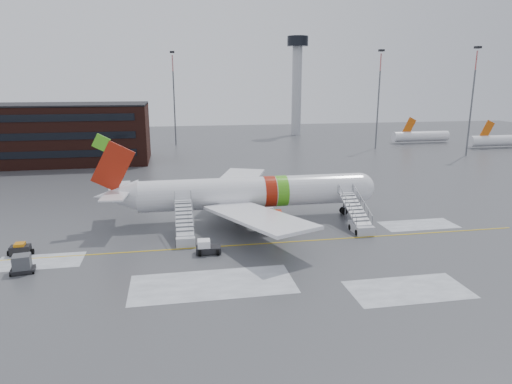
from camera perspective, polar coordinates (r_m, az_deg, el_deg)
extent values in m
plane|color=#494C4F|center=(50.02, 0.43, -6.10)|extent=(260.00, 260.00, 0.00)
cylinder|color=white|center=(56.61, -0.37, -0.01)|extent=(28.00, 3.80, 3.80)
sphere|color=white|center=(60.57, 12.79, 0.56)|extent=(3.80, 3.80, 3.80)
cube|color=black|center=(60.88, 13.72, 1.06)|extent=(1.09, 1.60, 0.97)
cone|color=white|center=(56.15, -17.08, -0.49)|extent=(5.20, 3.72, 3.72)
cube|color=#A21E0C|center=(55.43, -17.44, 3.06)|extent=(5.27, 0.30, 6.09)
cube|color=#54BD1E|center=(55.15, -18.79, 5.86)|extent=(2.16, 0.26, 2.16)
cube|color=white|center=(58.49, -16.66, 0.76)|extent=(3.07, 4.85, 0.18)
cube|color=white|center=(53.47, -17.22, -0.49)|extent=(3.07, 4.85, 0.18)
cube|color=white|center=(64.77, -2.55, 1.20)|extent=(10.72, 15.97, 1.13)
cube|color=white|center=(48.53, 0.23, -3.12)|extent=(10.72, 15.97, 1.13)
cylinder|color=white|center=(62.14, -0.75, -0.61)|extent=(3.40, 2.10, 2.10)
cylinder|color=white|center=(52.30, 1.17, -3.41)|extent=(3.40, 2.10, 2.10)
cylinder|color=#595B60|center=(60.46, 10.91, -1.91)|extent=(0.20, 0.20, 1.80)
cylinder|color=black|center=(60.58, 10.89, -2.32)|extent=(0.90, 0.56, 0.90)
cylinder|color=black|center=(59.61, -1.24, -2.34)|extent=(0.90, 0.56, 0.90)
cylinder|color=black|center=(55.08, -0.44, -3.71)|extent=(0.90, 0.56, 0.90)
cube|color=silver|center=(53.86, 13.00, -4.38)|extent=(2.00, 3.20, 1.00)
cube|color=silver|center=(55.22, 12.24, -2.06)|extent=(1.90, 5.87, 2.52)
cube|color=silver|center=(57.88, 11.06, -0.07)|extent=(1.90, 1.40, 0.15)
cylinder|color=#595B60|center=(57.94, 11.12, -1.79)|extent=(0.16, 0.16, 3.40)
cylinder|color=black|center=(52.71, 12.51, -4.98)|extent=(0.25, 0.70, 0.70)
cylinder|color=black|center=(55.14, 13.44, -4.19)|extent=(0.25, 0.70, 0.70)
cube|color=silver|center=(49.66, -8.84, -5.75)|extent=(2.00, 3.20, 1.00)
cube|color=silver|center=(51.13, -8.98, -3.20)|extent=(1.90, 5.87, 2.52)
cube|color=silver|center=(53.99, -9.13, -0.99)|extent=(1.90, 1.40, 0.15)
cylinder|color=#595B60|center=(54.06, -9.05, -2.84)|extent=(0.16, 0.16, 3.40)
cylinder|color=black|center=(48.77, -9.85, -6.41)|extent=(0.25, 0.70, 0.70)
cylinder|color=black|center=(50.69, -7.84, -5.54)|extent=(0.25, 0.70, 0.70)
cube|color=black|center=(46.62, -5.96, -7.17)|extent=(2.56, 1.46, 0.62)
cube|color=white|center=(46.39, -6.53, -6.47)|extent=(1.31, 1.31, 0.80)
cube|color=black|center=(46.29, -6.54, -6.11)|extent=(1.13, 1.21, 0.13)
cylinder|color=black|center=(46.06, -7.05, -7.59)|extent=(0.30, 0.64, 0.62)
cylinder|color=black|center=(46.10, -4.81, -7.51)|extent=(0.30, 0.64, 0.62)
cylinder|color=black|center=(47.23, -7.07, -7.04)|extent=(0.30, 0.64, 0.62)
cylinder|color=black|center=(47.26, -4.89, -6.96)|extent=(0.30, 0.64, 0.62)
cube|color=black|center=(47.12, -27.12, -8.68)|extent=(2.24, 1.77, 0.33)
cube|color=#4F5256|center=(46.86, -27.22, -7.84)|extent=(1.67, 1.60, 1.39)
cylinder|color=black|center=(46.87, -28.43, -9.08)|extent=(0.21, 0.30, 0.28)
cylinder|color=black|center=(47.47, -25.81, -8.49)|extent=(0.21, 0.30, 0.28)
cube|color=black|center=(51.61, -27.37, -6.47)|extent=(1.92, 1.20, 0.94)
cube|color=#CA760B|center=(51.43, -27.44, -5.88)|extent=(0.98, 1.07, 0.37)
cylinder|color=black|center=(51.91, -28.13, -6.72)|extent=(0.96, 0.60, 0.56)
cylinder|color=black|center=(51.47, -26.54, -6.71)|extent=(0.96, 0.60, 0.56)
cylinder|color=#B2B5BA|center=(146.46, 5.11, 12.60)|extent=(3.00, 3.00, 28.00)
cylinder|color=black|center=(146.87, 5.23, 18.26)|extent=(6.40, 6.40, 3.00)
cylinder|color=#595B60|center=(119.77, 14.97, 9.82)|extent=(0.36, 0.36, 19.20)
cylinder|color=#CC7272|center=(119.60, 15.33, 15.32)|extent=(0.32, 0.32, 4.32)
cube|color=black|center=(119.74, 15.42, 16.70)|extent=(1.20, 1.20, 0.50)
cylinder|color=#595B60|center=(124.40, -10.15, 10.20)|extent=(0.36, 0.36, 19.20)
cylinder|color=#CC7272|center=(124.24, -10.38, 15.50)|extent=(0.32, 0.32, 4.32)
cube|color=black|center=(124.37, -10.44, 16.83)|extent=(1.20, 1.20, 0.50)
cylinder|color=#595B60|center=(115.74, 25.23, 8.86)|extent=(0.36, 0.36, 19.20)
cylinder|color=#CC7272|center=(115.57, 25.84, 14.53)|extent=(0.32, 0.32, 4.32)
cube|color=black|center=(115.70, 25.99, 15.95)|extent=(1.20, 1.20, 0.50)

